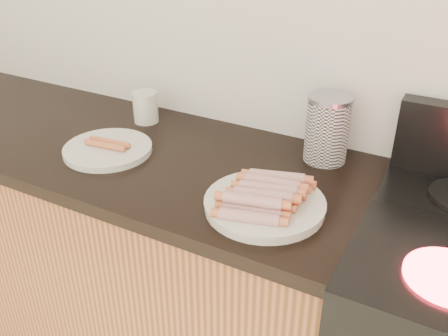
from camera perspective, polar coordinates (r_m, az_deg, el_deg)
The scene contains 9 objects.
wall_back at distance 1.54m, azimuth 6.06°, elevation 17.81°, with size 4.00×0.04×2.60m, color silver.
cabinet_base at distance 2.04m, azimuth -17.50°, elevation -7.32°, with size 2.20×0.59×0.86m, color #B06237.
counter_slab at distance 1.82m, azimuth -19.59°, elevation 4.17°, with size 2.20×0.62×0.04m, color black.
main_plate at distance 1.25m, azimuth 4.66°, elevation -4.29°, with size 0.30×0.30×0.02m, color silver.
side_plate at distance 1.56m, azimuth -13.13°, elevation 2.10°, with size 0.27×0.27×0.02m, color white.
hotdog_pile at distance 1.23m, azimuth 4.72°, elevation -2.90°, with size 0.14×0.25×0.06m.
plain_sausages at distance 1.55m, azimuth -13.21°, elevation 2.74°, with size 0.13×0.06×0.02m.
canister at distance 1.47m, azimuth 11.73°, elevation 4.44°, with size 0.13×0.13×0.20m.
mug at distance 1.73m, azimuth -8.97°, elevation 6.89°, with size 0.08×0.08×0.10m, color white.
Camera 1 is at (0.58, 0.61, 1.60)m, focal length 40.00 mm.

